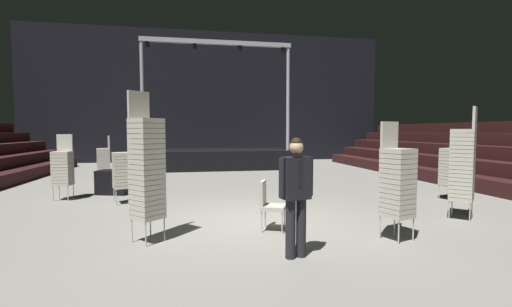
% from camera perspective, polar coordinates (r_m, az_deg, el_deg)
% --- Properties ---
extents(ground_plane, '(22.00, 30.00, 0.10)m').
position_cam_1_polar(ground_plane, '(7.67, -0.42, -10.97)').
color(ground_plane, gray).
extents(arena_end_wall, '(22.00, 0.30, 8.00)m').
position_cam_1_polar(arena_end_wall, '(22.44, -7.35, 9.05)').
color(arena_end_wall, black).
rests_on(arena_end_wall, ground_plane).
extents(stage_riser, '(7.24, 3.19, 6.05)m').
position_cam_1_polar(stage_riser, '(17.96, -6.43, -0.53)').
color(stage_riser, black).
rests_on(stage_riser, ground_plane).
extents(man_with_tie, '(0.57, 0.31, 1.79)m').
position_cam_1_polar(man_with_tie, '(5.27, 6.52, -5.85)').
color(man_with_tie, black).
rests_on(man_with_tie, ground_plane).
extents(chair_stack_front_left, '(0.56, 0.56, 1.79)m').
position_cam_1_polar(chair_stack_front_left, '(9.80, -20.72, -2.35)').
color(chair_stack_front_left, '#B2B5BA').
rests_on(chair_stack_front_left, ground_plane).
extents(chair_stack_front_right, '(0.47, 0.47, 1.79)m').
position_cam_1_polar(chair_stack_front_right, '(11.00, -28.73, -1.93)').
color(chair_stack_front_right, '#B2B5BA').
rests_on(chair_stack_front_right, ground_plane).
extents(chair_stack_mid_left, '(0.56, 0.56, 2.05)m').
position_cam_1_polar(chair_stack_mid_left, '(6.55, 21.84, -4.15)').
color(chair_stack_mid_left, '#B2B5BA').
rests_on(chair_stack_mid_left, ground_plane).
extents(chair_stack_mid_right, '(0.62, 0.62, 2.56)m').
position_cam_1_polar(chair_stack_mid_right, '(6.23, -17.22, -2.10)').
color(chair_stack_mid_right, '#B2B5BA').
rests_on(chair_stack_mid_right, ground_plane).
extents(chair_stack_mid_centre, '(0.54, 0.54, 1.71)m').
position_cam_1_polar(chair_stack_mid_centre, '(14.06, -23.36, -0.82)').
color(chair_stack_mid_centre, '#B2B5BA').
rests_on(chair_stack_mid_centre, ground_plane).
extents(chair_stack_rear_left, '(0.62, 0.62, 2.39)m').
position_cam_1_polar(chair_stack_rear_left, '(8.68, 30.37, -1.41)').
color(chair_stack_rear_left, '#B2B5BA').
rests_on(chair_stack_rear_left, ground_plane).
extents(chair_stack_rear_right, '(0.52, 0.52, 1.88)m').
position_cam_1_polar(chair_stack_rear_right, '(11.00, 28.99, -1.71)').
color(chair_stack_rear_right, '#B2B5BA').
rests_on(chair_stack_rear_right, ground_plane).
extents(equipment_road_case, '(1.03, 0.83, 0.71)m').
position_cam_1_polar(equipment_road_case, '(11.42, -21.96, -4.30)').
color(equipment_road_case, black).
rests_on(equipment_road_case, ground_plane).
extents(loose_chair_near_man, '(0.57, 0.57, 0.95)m').
position_cam_1_polar(loose_chair_near_man, '(6.76, 2.21, -7.89)').
color(loose_chair_near_man, '#B2B5BA').
rests_on(loose_chair_near_man, ground_plane).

